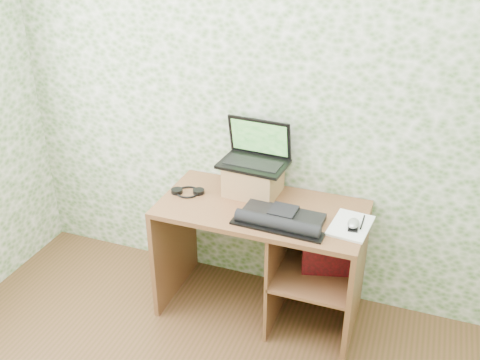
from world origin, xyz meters
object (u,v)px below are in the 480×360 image
at_px(laptop, 256,153).
at_px(notepad, 351,226).
at_px(desk, 275,245).
at_px(riser, 253,179).
at_px(keyboard, 280,219).

xyz_separation_m(laptop, notepad, (0.62, -0.22, -0.24)).
bearing_deg(laptop, notepad, -15.64).
bearing_deg(desk, notepad, -8.10).
distance_m(riser, notepad, 0.65).
distance_m(laptop, notepad, 0.70).
xyz_separation_m(desk, notepad, (0.44, -0.06, 0.28)).
relative_size(desk, notepad, 4.15).
height_order(keyboard, notepad, keyboard).
bearing_deg(riser, keyboard, -47.31).
bearing_deg(keyboard, riser, 135.25).
distance_m(desk, keyboard, 0.34).
bearing_deg(riser, desk, -32.62).
distance_m(laptop, keyboard, 0.46).
distance_m(keyboard, notepad, 0.38).
height_order(desk, notepad, notepad).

